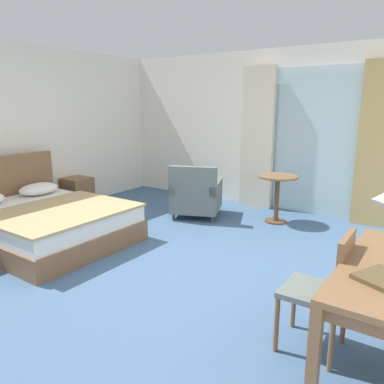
{
  "coord_description": "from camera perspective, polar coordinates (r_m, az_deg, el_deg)",
  "views": [
    {
      "loc": [
        2.54,
        -2.87,
        1.71
      ],
      "look_at": [
        0.31,
        0.37,
        0.79
      ],
      "focal_mm": 35.13,
      "sensor_mm": 36.0,
      "label": 1
    }
  ],
  "objects": [
    {
      "name": "ground",
      "position": [
        4.22,
        -6.46,
        -11.57
      ],
      "size": [
        6.18,
        6.63,
        0.1
      ],
      "primitive_type": "cube",
      "color": "#426084"
    },
    {
      "name": "wall_back",
      "position": [
        6.46,
        11.49,
        9.18
      ],
      "size": [
        5.78,
        0.12,
        2.57
      ],
      "primitive_type": "cube",
      "color": "white",
      "rests_on": "ground"
    },
    {
      "name": "balcony_glass_door",
      "position": [
        6.13,
        18.0,
        7.14
      ],
      "size": [
        1.36,
        0.02,
        2.26
      ],
      "primitive_type": "cube",
      "color": "silver",
      "rests_on": "ground"
    },
    {
      "name": "curtain_panel_left",
      "position": [
        6.35,
        9.91,
        7.95
      ],
      "size": [
        0.55,
        0.1,
        2.3
      ],
      "primitive_type": "cube",
      "color": "beige",
      "rests_on": "ground"
    },
    {
      "name": "curtain_panel_right",
      "position": [
        5.83,
        26.22,
        6.35
      ],
      "size": [
        0.49,
        0.1,
        2.3
      ],
      "primitive_type": "cube",
      "color": "tan",
      "rests_on": "ground"
    },
    {
      "name": "bed",
      "position": [
        5.16,
        -21.72,
        -4.11
      ],
      "size": [
        2.02,
        1.64,
        1.01
      ],
      "color": "brown",
      "rests_on": "ground"
    },
    {
      "name": "nightstand",
      "position": [
        6.6,
        -16.98,
        -0.11
      ],
      "size": [
        0.42,
        0.41,
        0.51
      ],
      "color": "brown",
      "rests_on": "ground"
    },
    {
      "name": "desk_chair",
      "position": [
        2.8,
        19.56,
        -13.35
      ],
      "size": [
        0.42,
        0.41,
        0.89
      ],
      "color": "slate",
      "rests_on": "ground"
    },
    {
      "name": "armchair_by_window",
      "position": [
        5.8,
        0.61,
        -0.55
      ],
      "size": [
        0.95,
        0.97,
        0.83
      ],
      "color": "slate",
      "rests_on": "ground"
    },
    {
      "name": "round_cafe_table",
      "position": [
        5.62,
        12.83,
        0.53
      ],
      "size": [
        0.58,
        0.58,
        0.7
      ],
      "color": "brown",
      "rests_on": "ground"
    }
  ]
}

